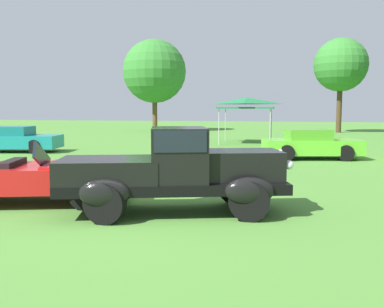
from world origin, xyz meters
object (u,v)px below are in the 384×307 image
Objects in this scene: canopy_tent_left_field at (247,102)px; show_car_teal at (14,139)px; neighbor_convertible at (37,177)px; feature_pickup_truck at (175,170)px; show_car_lime at (311,144)px.

show_car_teal is at bearing -144.71° from canopy_tent_left_field.
canopy_tent_left_field is at bearing 79.26° from neighbor_convertible.
show_car_teal is at bearing 126.75° from neighbor_convertible.
feature_pickup_truck is at bearing -4.94° from neighbor_convertible.
feature_pickup_truck is at bearing -90.06° from canopy_tent_left_field.
neighbor_convertible is 1.41× the size of canopy_tent_left_field.
show_car_lime is 1.29× the size of canopy_tent_left_field.
feature_pickup_truck is 17.36m from canopy_tent_left_field.
show_car_teal is (-10.41, 9.92, -0.27)m from feature_pickup_truck.
show_car_lime is (3.25, 9.94, -0.27)m from feature_pickup_truck.
canopy_tent_left_field reaches higher than feature_pickup_truck.
feature_pickup_truck is 10.46m from show_car_lime.
feature_pickup_truck reaches higher than neighbor_convertible.
show_car_lime is at bearing 56.25° from neighbor_convertible.
feature_pickup_truck is 1.05× the size of show_car_teal.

